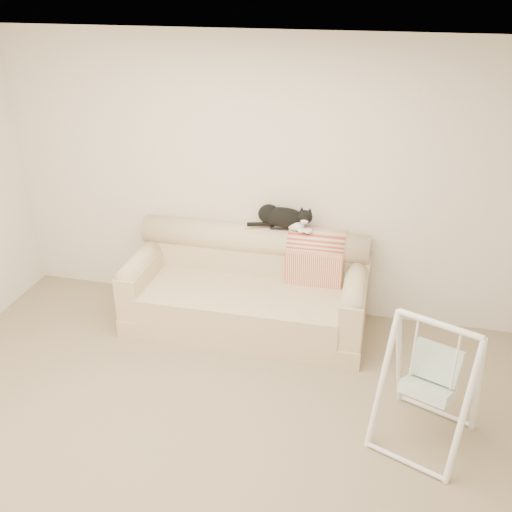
{
  "coord_description": "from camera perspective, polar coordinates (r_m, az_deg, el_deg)",
  "views": [
    {
      "loc": [
        1.04,
        -2.85,
        3.05
      ],
      "look_at": [
        0.08,
        1.27,
        0.9
      ],
      "focal_mm": 40.0,
      "sensor_mm": 36.0,
      "label": 1
    }
  ],
  "objects": [
    {
      "name": "sofa",
      "position": [
        5.34,
        -0.86,
        -3.42
      ],
      "size": [
        2.2,
        0.93,
        0.9
      ],
      "color": "#C4B698",
      "rests_on": "ground"
    },
    {
      "name": "ground_plane",
      "position": [
        4.3,
        -5.11,
        -18.32
      ],
      "size": [
        5.0,
        5.0,
        0.0
      ],
      "primitive_type": "plane",
      "color": "#7E6C53",
      "rests_on": "ground"
    },
    {
      "name": "baby_swing",
      "position": [
        4.19,
        17.02,
        -11.95
      ],
      "size": [
        0.8,
        0.83,
        1.0
      ],
      "color": "white",
      "rests_on": "ground"
    },
    {
      "name": "throw_blanket",
      "position": [
        5.26,
        6.06,
        0.58
      ],
      "size": [
        0.52,
        0.38,
        0.58
      ],
      "color": "#C13D2C",
      "rests_on": "sofa"
    },
    {
      "name": "room_shell",
      "position": [
        3.4,
        -6.15,
        0.17
      ],
      "size": [
        5.04,
        4.04,
        2.6
      ],
      "color": "silver",
      "rests_on": "ground"
    },
    {
      "name": "remote_b",
      "position": [
        5.19,
        4.48,
        2.46
      ],
      "size": [
        0.18,
        0.07,
        0.02
      ],
      "color": "black",
      "rests_on": "sofa"
    },
    {
      "name": "remote_a",
      "position": [
        5.25,
        2.4,
        2.86
      ],
      "size": [
        0.18,
        0.07,
        0.03
      ],
      "color": "black",
      "rests_on": "sofa"
    },
    {
      "name": "tuxedo_cat",
      "position": [
        5.21,
        2.77,
        3.88
      ],
      "size": [
        0.62,
        0.27,
        0.24
      ],
      "color": "black",
      "rests_on": "sofa"
    }
  ]
}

